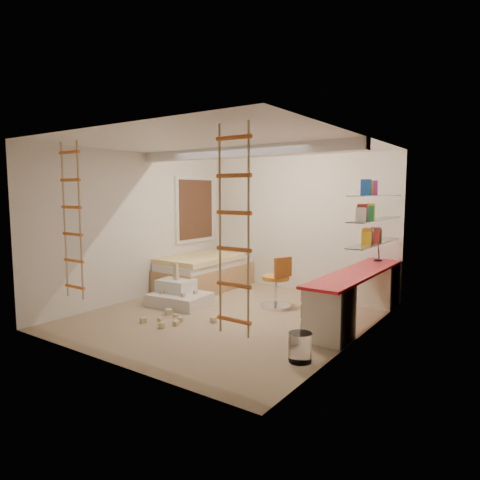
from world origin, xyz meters
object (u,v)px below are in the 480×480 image
Objects in this scene: desk at (357,294)px; swivel_chair at (277,289)px; bed at (205,272)px; play_platform at (179,295)px.

swivel_chair is (-1.33, -0.06, -0.09)m from desk.
swivel_chair is at bearing -177.48° from desk.
desk is at bearing 2.52° from swivel_chair.
desk reaches higher than bed.
swivel_chair is at bearing 28.06° from play_platform.
desk is 2.92m from play_platform.
play_platform is at bearing -151.94° from swivel_chair.
play_platform is (-2.79, -0.83, -0.24)m from desk.
swivel_chair is 0.87× the size of play_platform.
bed is 2.32× the size of swivel_chair.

